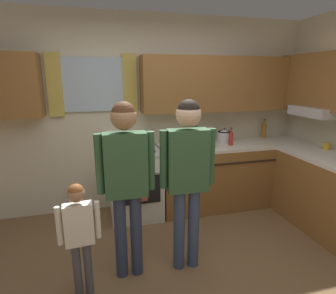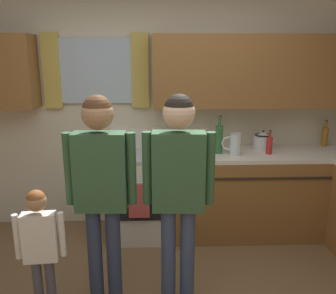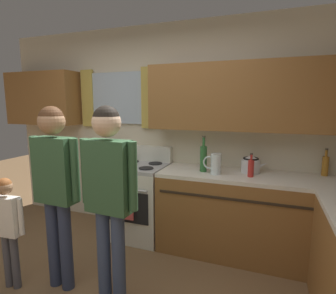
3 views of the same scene
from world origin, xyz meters
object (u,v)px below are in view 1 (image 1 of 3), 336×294
(bottle_oil_amber, at_px, (264,131))
(stovetop_kettle, at_px, (224,136))
(bottle_wine_green, at_px, (195,136))
(small_child, at_px, (79,228))
(water_pitcher, at_px, (207,139))
(mug_mustard_yellow, at_px, (327,146))
(adult_in_plaid, at_px, (187,167))
(bottle_sauce_red, at_px, (231,139))
(stove_oven, at_px, (135,182))
(adult_holding_child, at_px, (126,172))

(bottle_oil_amber, xyz_separation_m, stovetop_kettle, (-0.73, -0.13, -0.01))
(bottle_wine_green, xyz_separation_m, bottle_oil_amber, (1.22, 0.27, -0.04))
(small_child, bearing_deg, water_pitcher, 37.07)
(mug_mustard_yellow, distance_m, small_child, 3.11)
(water_pitcher, xyz_separation_m, small_child, (-1.58, -1.19, -0.38))
(stovetop_kettle, relative_size, adult_in_plaid, 0.17)
(bottle_sauce_red, height_order, bottle_wine_green, bottle_wine_green)
(stove_oven, xyz_separation_m, adult_holding_child, (-0.22, -1.13, 0.55))
(small_child, bearing_deg, adult_in_plaid, 8.21)
(water_pitcher, bearing_deg, bottle_sauce_red, 3.76)
(bottle_wine_green, height_order, adult_in_plaid, adult_in_plaid)
(bottle_oil_amber, distance_m, water_pitcher, 1.13)
(bottle_oil_amber, relative_size, mug_mustard_yellow, 2.38)
(mug_mustard_yellow, relative_size, adult_holding_child, 0.07)
(mug_mustard_yellow, bearing_deg, water_pitcher, 160.71)
(small_child, bearing_deg, bottle_wine_green, 41.38)
(stovetop_kettle, height_order, water_pitcher, water_pitcher)
(stove_oven, distance_m, bottle_wine_green, 1.00)
(bottle_oil_amber, bearing_deg, mug_mustard_yellow, -66.69)
(adult_holding_child, bearing_deg, stovetop_kettle, 39.02)
(adult_holding_child, bearing_deg, small_child, -157.94)
(mug_mustard_yellow, height_order, stovetop_kettle, stovetop_kettle)
(stove_oven, bearing_deg, mug_mustard_yellow, -14.25)
(bottle_sauce_red, relative_size, small_child, 0.24)
(mug_mustard_yellow, bearing_deg, adult_in_plaid, -164.99)
(stovetop_kettle, bearing_deg, small_child, -144.05)
(adult_in_plaid, bearing_deg, bottle_wine_green, 66.81)
(bottle_oil_amber, height_order, adult_in_plaid, adult_in_plaid)
(bottle_sauce_red, relative_size, bottle_wine_green, 0.62)
(stovetop_kettle, distance_m, small_child, 2.41)
(bottle_wine_green, distance_m, stovetop_kettle, 0.51)
(stove_oven, distance_m, adult_holding_child, 1.28)
(stove_oven, relative_size, small_child, 1.08)
(bottle_wine_green, height_order, water_pitcher, bottle_wine_green)
(bottle_wine_green, bearing_deg, small_child, -138.62)
(stovetop_kettle, distance_m, adult_in_plaid, 1.59)
(stove_oven, bearing_deg, bottle_sauce_red, -3.48)
(stovetop_kettle, xyz_separation_m, adult_holding_child, (-1.52, -1.23, 0.02))
(stovetop_kettle, bearing_deg, mug_mustard_yellow, -32.92)
(bottle_sauce_red, xyz_separation_m, adult_in_plaid, (-0.99, -1.08, 0.03))
(adult_holding_child, bearing_deg, mug_mustard_yellow, 11.40)
(bottle_sauce_red, relative_size, mug_mustard_yellow, 2.04)
(bottle_oil_amber, height_order, small_child, bottle_oil_amber)
(bottle_oil_amber, xyz_separation_m, water_pitcher, (-1.07, -0.34, 0.00))
(stove_oven, distance_m, adult_in_plaid, 1.33)
(mug_mustard_yellow, bearing_deg, stovetop_kettle, 147.08)
(bottle_sauce_red, height_order, mug_mustard_yellow, bottle_sauce_red)
(bottle_oil_amber, bearing_deg, bottle_sauce_red, -156.33)
(water_pitcher, bearing_deg, mug_mustard_yellow, -19.29)
(stove_oven, height_order, adult_holding_child, adult_holding_child)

